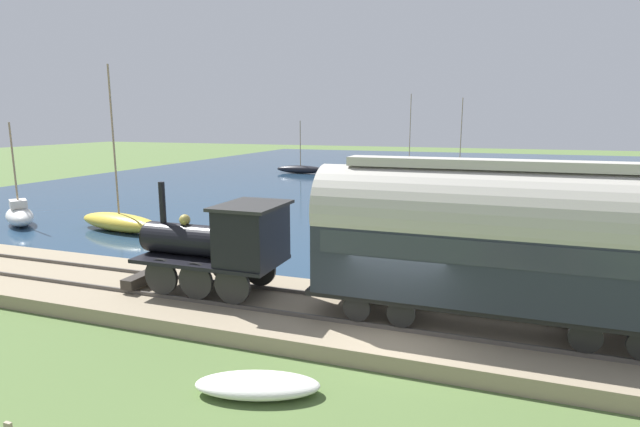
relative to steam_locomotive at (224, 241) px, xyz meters
name	(u,v)px	position (x,y,z in m)	size (l,w,h in m)	color
ground_plane	(394,350)	(-1.15, -5.70, -2.24)	(200.00, 200.00, 0.00)	#516B38
harbor_water	(474,176)	(42.74, -5.70, -2.23)	(80.00, 80.00, 0.01)	navy
rail_embankment	(402,326)	(0.00, -5.70, -2.01)	(4.88, 56.00, 0.57)	gray
steam_locomotive	(224,241)	(0.00, 0.00, 0.00)	(2.40, 5.20, 3.45)	black
passenger_coach	(494,238)	(0.00, -8.01, 0.75)	(2.44, 9.72, 4.45)	black
sailboat_green	(459,172)	(40.62, -4.23, -1.65)	(3.97, 5.60, 8.22)	#236B42
sailboat_yellow	(120,222)	(8.07, 11.30, -1.71)	(2.62, 6.04, 8.83)	gold
sailboat_black	(300,169)	(39.08, 13.07, -1.76)	(1.34, 5.73, 5.89)	black
sailboat_white	(19,215)	(7.36, 17.82, -1.64)	(3.28, 3.87, 5.87)	white
sailboat_brown	(409,165)	(46.92, 2.10, -1.65)	(4.04, 5.64, 9.00)	brown
rowboat_near_shore	(414,279)	(4.42, -5.34, -2.03)	(2.23, 2.71, 0.39)	#B7B2A3
rowboat_off_pier	(541,248)	(10.88, -10.10, -2.03)	(1.71, 2.73, 0.39)	#B7B2A3
beached_dinghy	(258,385)	(-4.29, -3.27, -2.02)	(1.88, 3.00, 0.44)	silver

